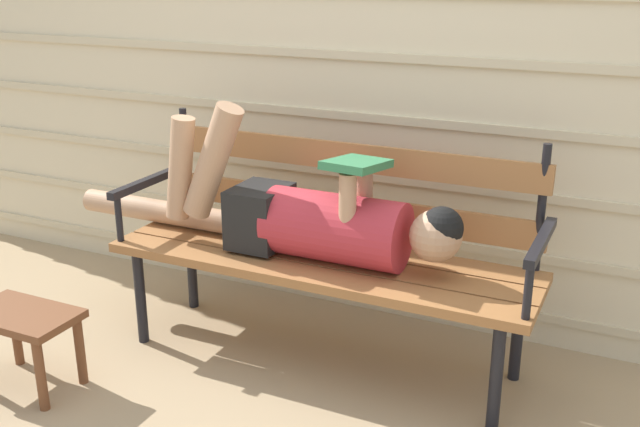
{
  "coord_description": "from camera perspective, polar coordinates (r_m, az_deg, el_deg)",
  "views": [
    {
      "loc": [
        1.13,
        -2.25,
        1.53
      ],
      "look_at": [
        0.0,
        0.14,
        0.62
      ],
      "focal_mm": 41.34,
      "sensor_mm": 36.0,
      "label": 1
    }
  ],
  "objects": [
    {
      "name": "reclining_person",
      "position": [
        2.83,
        -1.42,
        -0.18
      ],
      "size": [
        1.74,
        0.27,
        0.59
      ],
      "color": "#B72D38"
    },
    {
      "name": "footstool",
      "position": [
        2.97,
        -21.95,
        -8.19
      ],
      "size": [
        0.41,
        0.25,
        0.31
      ],
      "color": "brown",
      "rests_on": "ground"
    },
    {
      "name": "ground_plane",
      "position": [
        2.95,
        -1.17,
        -12.37
      ],
      "size": [
        12.0,
        12.0,
        0.0
      ],
      "primitive_type": "plane",
      "color": "tan"
    },
    {
      "name": "park_bench",
      "position": [
        2.9,
        0.59,
        -2.01
      ],
      "size": [
        1.69,
        0.49,
        0.92
      ],
      "color": "#9E6638",
      "rests_on": "ground"
    },
    {
      "name": "house_siding",
      "position": [
        3.16,
        4.25,
        12.1
      ],
      "size": [
        5.4,
        0.08,
        2.32
      ],
      "color": "beige",
      "rests_on": "ground"
    }
  ]
}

